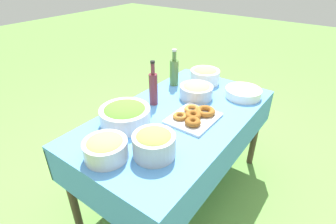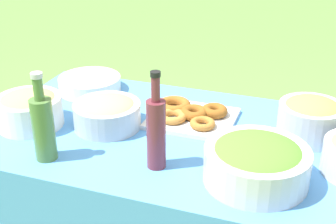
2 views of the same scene
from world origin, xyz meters
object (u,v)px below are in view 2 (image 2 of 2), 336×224
(pasta_bowl, at_px, (107,112))
(olive_bowl, at_px, (311,117))
(wine_bottle, at_px, (156,131))
(salad_bowl, at_px, (257,161))
(donut_platter, at_px, (190,115))
(plate_stack, at_px, (90,84))
(olive_oil_bottle, at_px, (43,126))
(bread_bowl, at_px, (29,108))

(pasta_bowl, distance_m, olive_bowl, 0.70)
(wine_bottle, height_order, olive_bowl, wine_bottle)
(wine_bottle, bearing_deg, salad_bowl, 4.39)
(donut_platter, bearing_deg, salad_bowl, -46.57)
(salad_bowl, xyz_separation_m, plate_stack, (-0.76, 0.43, -0.03))
(pasta_bowl, distance_m, olive_oil_bottle, 0.27)
(donut_platter, bearing_deg, olive_bowl, 2.05)
(bread_bowl, bearing_deg, olive_oil_bottle, -44.77)
(pasta_bowl, distance_m, plate_stack, 0.34)
(wine_bottle, height_order, bread_bowl, wine_bottle)
(salad_bowl, height_order, olive_bowl, olive_bowl)
(plate_stack, relative_size, olive_oil_bottle, 0.89)
(donut_platter, xyz_separation_m, wine_bottle, (-0.01, -0.33, 0.10))
(plate_stack, height_order, wine_bottle, wine_bottle)
(salad_bowl, bearing_deg, donut_platter, 133.43)
(olive_oil_bottle, distance_m, bread_bowl, 0.25)
(pasta_bowl, xyz_separation_m, plate_stack, (-0.21, 0.27, -0.03))
(pasta_bowl, distance_m, wine_bottle, 0.32)
(salad_bowl, relative_size, plate_stack, 1.19)
(pasta_bowl, height_order, donut_platter, pasta_bowl)
(pasta_bowl, xyz_separation_m, olive_bowl, (0.68, 0.16, 0.02))
(plate_stack, distance_m, wine_bottle, 0.66)
(donut_platter, xyz_separation_m, bread_bowl, (-0.52, -0.22, 0.04))
(salad_bowl, distance_m, bread_bowl, 0.82)
(pasta_bowl, height_order, bread_bowl, bread_bowl)
(salad_bowl, distance_m, olive_oil_bottle, 0.65)
(salad_bowl, distance_m, wine_bottle, 0.30)
(plate_stack, bearing_deg, salad_bowl, -29.35)
(donut_platter, relative_size, plate_stack, 1.26)
(pasta_bowl, height_order, plate_stack, pasta_bowl)
(plate_stack, relative_size, bread_bowl, 1.11)
(salad_bowl, relative_size, olive_bowl, 1.39)
(olive_oil_bottle, xyz_separation_m, olive_bowl, (0.76, 0.41, -0.04))
(plate_stack, relative_size, olive_bowl, 1.17)
(wine_bottle, bearing_deg, bread_bowl, 168.46)
(salad_bowl, distance_m, olive_bowl, 0.35)
(salad_bowl, xyz_separation_m, pasta_bowl, (-0.55, 0.16, -0.01))
(pasta_bowl, xyz_separation_m, donut_platter, (0.26, 0.15, -0.03))
(salad_bowl, height_order, plate_stack, salad_bowl)
(pasta_bowl, relative_size, olive_bowl, 1.08)
(wine_bottle, distance_m, olive_bowl, 0.55)
(donut_platter, bearing_deg, olive_oil_bottle, -130.95)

